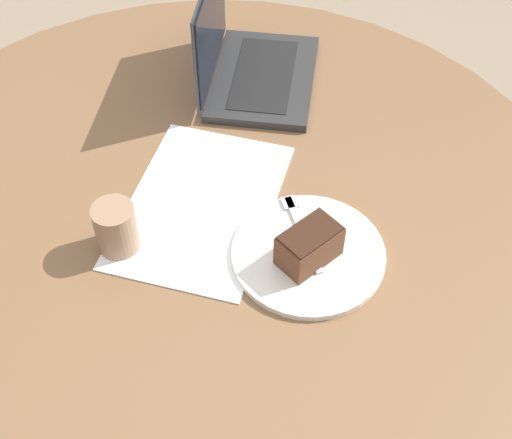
{
  "coord_description": "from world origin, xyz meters",
  "views": [
    {
      "loc": [
        0.65,
        0.5,
        1.64
      ],
      "look_at": [
        -0.01,
        0.1,
        0.75
      ],
      "focal_mm": 50.0,
      "sensor_mm": 36.0,
      "label": 1
    }
  ],
  "objects": [
    {
      "name": "coffee_glass",
      "position": [
        0.13,
        -0.08,
        0.76
      ],
      "size": [
        0.07,
        0.07,
        0.09
      ],
      "color": "#997556",
      "rests_on": "dining_table"
    },
    {
      "name": "cake_slice",
      "position": [
        0.0,
        0.2,
        0.75
      ],
      "size": [
        0.11,
        0.09,
        0.07
      ],
      "rotation": [
        0.0,
        0.0,
        2.84
      ],
      "color": "brown",
      "rests_on": "plate"
    },
    {
      "name": "laptop",
      "position": [
        -0.35,
        -0.13,
        0.75
      ],
      "size": [
        0.35,
        0.31,
        0.23
      ],
      "rotation": [
        0.0,
        0.0,
        6.69
      ],
      "color": "#2D2D2D",
      "rests_on": "dining_table"
    },
    {
      "name": "dining_table",
      "position": [
        0.0,
        0.0,
        0.58
      ],
      "size": [
        1.35,
        1.35,
        0.71
      ],
      "color": "brown",
      "rests_on": "ground_plane"
    },
    {
      "name": "ground_plane",
      "position": [
        0.0,
        0.0,
        0.0
      ],
      "size": [
        12.0,
        12.0,
        0.0
      ],
      "primitive_type": "plane",
      "color": "gray"
    },
    {
      "name": "paper_document",
      "position": [
        -0.01,
        -0.02,
        0.71
      ],
      "size": [
        0.42,
        0.34,
        0.0
      ],
      "rotation": [
        0.0,
        0.0,
        0.27
      ],
      "color": "white",
      "rests_on": "dining_table"
    },
    {
      "name": "fork",
      "position": [
        -0.05,
        0.16,
        0.72
      ],
      "size": [
        0.13,
        0.14,
        0.0
      ],
      "rotation": [
        0.0,
        0.0,
        3.97
      ],
      "color": "silver",
      "rests_on": "plate"
    },
    {
      "name": "plate",
      "position": [
        -0.01,
        0.19,
        0.72
      ],
      "size": [
        0.25,
        0.25,
        0.01
      ],
      "color": "silver",
      "rests_on": "dining_table"
    }
  ]
}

